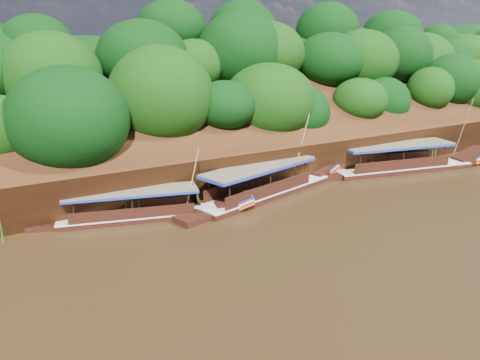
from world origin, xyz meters
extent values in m
plane|color=black|center=(0.00, 0.00, 0.00)|extent=(160.00, 160.00, 0.00)
cube|color=black|center=(0.00, 16.00, 3.50)|extent=(120.00, 16.12, 13.64)
cube|color=black|center=(0.00, 26.00, 0.00)|extent=(120.00, 24.00, 12.00)
ellipsoid|color=#0A400E|center=(-6.00, 15.00, 3.50)|extent=(18.00, 8.00, 6.40)
ellipsoid|color=#0A400E|center=(0.00, 23.00, 9.20)|extent=(24.00, 11.00, 8.40)
ellipsoid|color=#0A400E|center=(24.00, 14.50, 3.40)|extent=(18.00, 8.00, 6.00)
ellipsoid|color=#0A400E|center=(34.00, 22.00, 8.80)|extent=(22.00, 10.00, 8.00)
cube|color=black|center=(14.36, 7.63, 0.00)|extent=(14.39, 5.32, 1.00)
cube|color=silver|center=(14.36, 7.63, 0.48)|extent=(14.41, 5.39, 0.11)
cube|color=black|center=(22.17, 5.98, 0.78)|extent=(3.65, 2.48, 1.94)
cube|color=#172F9A|center=(23.04, 5.79, 1.11)|extent=(2.10, 2.22, 0.72)
cube|color=#AF1C13|center=(23.04, 5.79, 0.73)|extent=(2.10, 2.22, 0.72)
cube|color=brown|center=(13.49, 7.81, 2.67)|extent=(11.45, 5.04, 0.13)
cube|color=#172F9A|center=(13.49, 7.81, 2.54)|extent=(11.45, 5.04, 0.20)
cylinder|color=tan|center=(20.21, 5.82, 3.89)|extent=(1.70, 2.48, 6.18)
cube|color=black|center=(-1.09, 8.02, 0.00)|extent=(13.60, 5.77, 1.01)
cube|color=silver|center=(-1.09, 8.02, 0.48)|extent=(13.62, 5.84, 0.11)
cube|color=black|center=(6.21, 9.93, 0.78)|extent=(3.54, 2.59, 1.89)
cube|color=#172F9A|center=(7.02, 10.14, 1.12)|extent=(2.08, 2.27, 0.69)
cube|color=#AF1C13|center=(7.02, 10.14, 0.74)|extent=(2.08, 2.27, 0.69)
cube|color=brown|center=(-1.90, 7.81, 2.69)|extent=(10.88, 5.39, 0.13)
cube|color=#172F9A|center=(-1.90, 7.81, 2.56)|extent=(10.88, 5.39, 0.20)
cylinder|color=tan|center=(2.33, 8.22, 3.50)|extent=(0.96, 0.99, 5.88)
cube|color=black|center=(-11.36, 8.27, 0.00)|extent=(11.72, 4.97, 0.79)
cube|color=silver|center=(-11.36, 8.27, 0.38)|extent=(11.73, 5.02, 0.09)
cube|color=black|center=(-5.06, 6.53, 0.62)|extent=(3.02, 2.13, 1.56)
cube|color=#172F9A|center=(-4.36, 6.34, 0.88)|extent=(1.78, 1.84, 0.58)
cube|color=#AF1C13|center=(-4.36, 6.34, 0.58)|extent=(1.78, 1.84, 0.58)
cube|color=brown|center=(-12.06, 8.47, 2.12)|extent=(9.36, 4.58, 0.11)
cube|color=#172F9A|center=(-12.06, 8.47, 2.02)|extent=(9.36, 4.58, 0.16)
cylinder|color=tan|center=(-8.01, 7.16, 2.67)|extent=(1.20, 0.10, 4.42)
cone|color=#1F6419|center=(-11.91, 9.41, 0.83)|extent=(1.50, 1.50, 1.66)
cone|color=#1F6419|center=(-7.18, 9.53, 0.76)|extent=(1.50, 1.50, 1.52)
cone|color=#1F6419|center=(1.91, 9.95, 0.79)|extent=(1.50, 1.50, 1.59)
cone|color=#1F6419|center=(5.93, 10.08, 1.13)|extent=(1.50, 1.50, 2.25)
cone|color=#1F6419|center=(12.09, 8.94, 0.88)|extent=(1.50, 1.50, 1.77)
cone|color=#1F6419|center=(20.46, 9.62, 0.94)|extent=(1.50, 1.50, 1.88)
camera|label=1|loc=(-21.15, -21.77, 12.20)|focal=35.00mm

